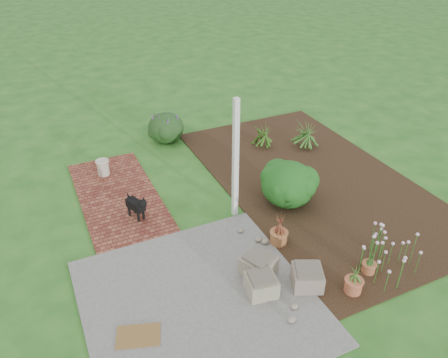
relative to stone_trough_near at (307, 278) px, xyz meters
name	(u,v)px	position (x,y,z in m)	size (l,w,h in m)	color
ground	(223,221)	(-0.48, 2.20, -0.20)	(80.00, 80.00, 0.00)	#215B1C
concrete_patio	(198,301)	(-1.73, 0.45, -0.18)	(3.50, 3.50, 0.04)	#60605D
brick_path	(118,196)	(-2.18, 3.95, -0.18)	(1.60, 3.50, 0.04)	#5E261D
garden_bed	(313,180)	(2.02, 2.70, -0.18)	(4.00, 7.00, 0.03)	black
veranda_post	(236,161)	(-0.18, 2.30, 1.05)	(0.10, 0.10, 2.50)	white
stone_trough_near	(307,278)	(0.00, 0.00, 0.00)	(0.47, 0.47, 0.32)	#766659
stone_trough_mid	(261,285)	(-0.75, 0.18, -0.01)	(0.46, 0.46, 0.31)	gray
stone_trough_far	(258,265)	(-0.59, 0.58, 0.01)	(0.49, 0.49, 0.33)	gray
coir_doormat	(138,336)	(-2.78, 0.18, -0.15)	(0.63, 0.41, 0.02)	brown
black_dog	(137,205)	(-2.00, 2.95, 0.16)	(0.34, 0.59, 0.53)	black
cream_ceramic_urn	(103,168)	(-2.27, 4.94, 0.02)	(0.27, 0.27, 0.36)	beige
evergreen_shrub	(288,183)	(0.98, 2.18, 0.31)	(1.12, 1.12, 0.95)	#143A12
agapanthus_clump_back	(305,133)	(2.72, 4.12, 0.25)	(0.92, 0.92, 0.83)	#193F10
agapanthus_clump_front	(262,134)	(1.77, 4.66, 0.18)	(0.79, 0.79, 0.70)	#163A0D
pink_flower_patch	(389,252)	(1.47, -0.21, 0.17)	(1.06, 1.06, 0.68)	#113D0F
terracotta_pot_bronze	(279,237)	(0.14, 1.12, -0.04)	(0.31, 0.31, 0.25)	#9C5F34
terracotta_pot_small_left	(369,267)	(1.13, -0.18, -0.07)	(0.22, 0.22, 0.19)	#AC613A
terracotta_pot_small_right	(353,285)	(0.60, -0.42, -0.05)	(0.28, 0.28, 0.24)	#B55E3D
purple_flowering_bush	(166,127)	(-0.36, 6.05, 0.20)	(0.94, 0.94, 0.80)	black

